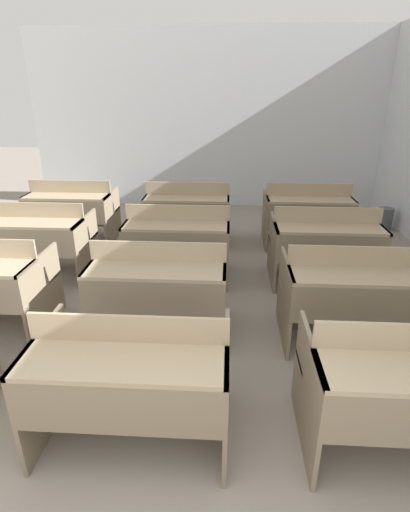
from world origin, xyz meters
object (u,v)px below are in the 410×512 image
(wastepaper_bin, at_px, (385,218))
(bench_back_center, at_px, (188,212))
(bench_third_center, at_px, (178,240))
(bench_second_right, at_px, (354,292))
(bench_back_left, at_px, (72,209))
(bench_front_right, at_px, (409,387))
(bench_third_left, at_px, (37,237))
(bench_front_center, at_px, (132,376))
(bench_back_right, at_px, (307,213))
(bench_third_right, at_px, (325,243))
(bench_second_center, at_px, (159,287))

(wastepaper_bin, bearing_deg, bench_back_center, -164.73)
(bench_third_center, relative_size, bench_back_center, 1.00)
(bench_second_right, distance_m, bench_third_center, 2.04)
(bench_back_left, height_order, bench_back_center, same)
(bench_front_right, relative_size, wastepaper_bin, 3.46)
(bench_third_left, bearing_deg, bench_front_center, -54.63)
(bench_back_right, bearing_deg, bench_third_left, -160.17)
(bench_third_right, height_order, bench_back_left, same)
(bench_front_center, height_order, bench_back_right, same)
(bench_front_center, height_order, wastepaper_bin, bench_front_center)
(bench_second_right, xyz_separation_m, bench_third_center, (-1.66, 1.18, 0.00))
(bench_third_right, bearing_deg, bench_third_left, -179.91)
(bench_third_right, bearing_deg, bench_back_center, 145.06)
(bench_second_right, distance_m, bench_third_right, 1.18)
(bench_third_center, bearing_deg, bench_third_left, 180.00)
(bench_front_center, xyz_separation_m, bench_third_right, (1.66, 2.37, 0.00))
(bench_front_center, bearing_deg, wastepaper_bin, 54.89)
(bench_front_center, xyz_separation_m, bench_front_right, (1.65, 0.01, 0.00))
(bench_second_right, relative_size, bench_back_left, 1.00)
(bench_third_center, height_order, wastepaper_bin, bench_third_center)
(bench_second_center, relative_size, wastepaper_bin, 3.46)
(bench_third_left, relative_size, bench_back_center, 1.00)
(bench_third_center, xyz_separation_m, bench_third_right, (1.67, 0.01, 0.00))
(bench_front_right, relative_size, bench_back_right, 1.00)
(bench_second_right, bearing_deg, bench_second_center, 179.77)
(bench_front_right, relative_size, bench_second_right, 1.00)
(bench_front_center, xyz_separation_m, bench_back_left, (-1.70, 3.56, 0.00))
(bench_back_center, relative_size, bench_back_right, 1.00)
(bench_front_right, xyz_separation_m, bench_third_center, (-1.65, 2.36, 0.00))
(bench_second_center, bearing_deg, bench_third_center, 88.80)
(bench_second_right, distance_m, bench_back_center, 2.89)
(bench_second_right, xyz_separation_m, wastepaper_bin, (1.42, 3.20, -0.31))
(bench_third_left, height_order, bench_back_right, same)
(bench_back_center, bearing_deg, bench_second_center, -90.42)
(bench_third_left, distance_m, bench_third_right, 3.34)
(bench_third_center, distance_m, bench_back_center, 1.18)
(bench_third_center, bearing_deg, bench_front_right, -54.96)
(bench_back_center, bearing_deg, bench_front_right, -64.83)
(bench_back_center, bearing_deg, bench_third_right, -34.94)
(bench_second_center, bearing_deg, bench_third_right, 34.77)
(bench_third_center, height_order, bench_third_right, same)
(bench_third_right, height_order, wastepaper_bin, bench_third_right)
(bench_front_right, height_order, wastepaper_bin, bench_front_right)
(bench_second_center, distance_m, wastepaper_bin, 4.47)
(bench_second_right, relative_size, bench_back_center, 1.00)
(bench_front_center, bearing_deg, bench_second_right, 35.58)
(bench_second_center, relative_size, bench_back_left, 1.00)
(bench_front_right, relative_size, bench_second_center, 1.00)
(bench_second_right, relative_size, bench_third_left, 1.00)
(bench_third_left, bearing_deg, wastepaper_bin, 23.00)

